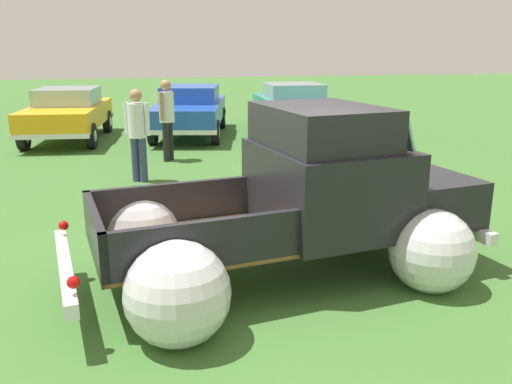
# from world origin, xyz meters

# --- Properties ---
(ground_plane) EXTENTS (80.00, 80.00, 0.00)m
(ground_plane) POSITION_xyz_m (0.00, 0.00, 0.00)
(ground_plane) COLOR #3D6B2D
(vintage_pickup_truck) EXTENTS (4.86, 3.32, 1.96)m
(vintage_pickup_truck) POSITION_xyz_m (0.38, 0.06, 0.76)
(vintage_pickup_truck) COLOR black
(vintage_pickup_truck) RESTS_ON ground
(show_car_0) EXTENTS (2.30, 4.47, 1.43)m
(show_car_0) POSITION_xyz_m (-3.24, 10.13, 0.78)
(show_car_0) COLOR black
(show_car_0) RESTS_ON ground
(show_car_1) EXTENTS (2.82, 4.93, 1.43)m
(show_car_1) POSITION_xyz_m (0.14, 10.20, 0.78)
(show_car_1) COLOR black
(show_car_1) RESTS_ON ground
(show_car_2) EXTENTS (2.17, 4.48, 1.43)m
(show_car_2) POSITION_xyz_m (3.39, 10.50, 0.78)
(show_car_2) COLOR black
(show_car_2) RESTS_ON ground
(spectator_0) EXTENTS (0.47, 0.49, 1.83)m
(spectator_0) POSITION_xyz_m (-0.74, 6.72, 1.05)
(spectator_0) COLOR black
(spectator_0) RESTS_ON ground
(spectator_1) EXTENTS (0.50, 0.47, 1.77)m
(spectator_1) POSITION_xyz_m (-1.42, 4.87, 1.02)
(spectator_1) COLOR navy
(spectator_1) RESTS_ON ground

